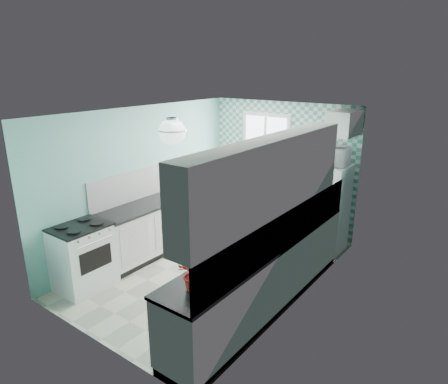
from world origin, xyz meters
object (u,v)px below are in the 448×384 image
Objects in this scene: ceiling_light at (172,131)px; sink at (301,220)px; stove at (83,256)px; fruit_bowl at (215,274)px; microwave at (330,155)px; fridge at (326,208)px; potted_plant at (195,274)px.

ceiling_light is 2.33m from sink.
fruit_bowl is (2.40, 0.04, 0.48)m from stove.
fridge is at bearing 52.02° from microwave.
stove is at bearing -149.26° from ceiling_light.
fridge is 3.28m from fruit_bowl.
microwave is (0.00, 0.00, 0.93)m from fridge.
stove is 1.58× the size of microwave.
potted_plant is (2.40, -0.29, 0.62)m from stove.
microwave reaches higher than potted_plant.
potted_plant is (0.00, -0.33, 0.15)m from fruit_bowl.
fruit_bowl is at bearing -91.43° from sink.
stove is (-2.31, -3.32, -0.27)m from fridge.
ceiling_light is 1.97m from potted_plant.
potted_plant is 0.59× the size of microwave.
fruit_bowl is at bearing -87.92° from fridge.
sink is at bearing 89.88° from fruit_bowl.
microwave reaches higher than stove.
ceiling_light is 0.99× the size of potted_plant.
fruit_bowl reaches higher than stove.
sink is (0.09, -1.18, 0.17)m from fridge.
ceiling_light reaches higher than stove.
potted_plant is at bearing -91.42° from sink.
ceiling_light is 0.37× the size of stove.
fruit_bowl is at bearing -29.26° from ceiling_light.
stove is at bearing 52.74° from microwave.
fridge is 1.62× the size of stove.
ceiling_light is at bearing 150.74° from fruit_bowl.
sink reaches higher than stove.
fridge reaches higher than potted_plant.
stove is 2.49m from potted_plant.
stove is 2.66× the size of potted_plant.
microwave is (-0.09, 3.28, 0.73)m from fruit_bowl.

